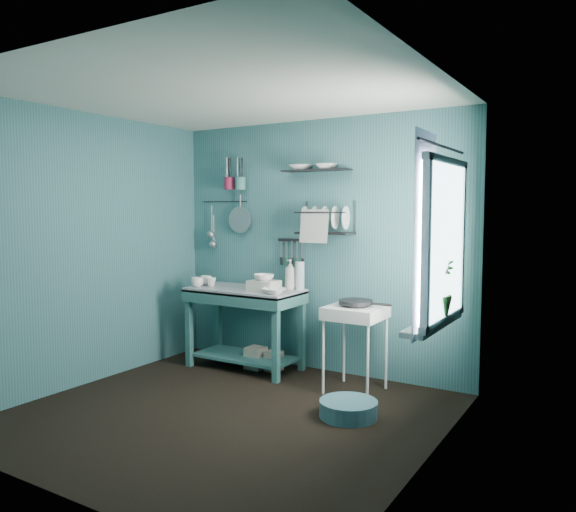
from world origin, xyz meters
The scene contains 36 objects.
floor centered at (0.00, 0.00, 0.00)m, with size 3.20×3.20×0.00m, color black.
ceiling centered at (0.00, 0.00, 2.50)m, with size 3.20×3.20×0.00m, color silver.
wall_back centered at (0.00, 1.50, 1.25)m, with size 3.20×3.20×0.00m, color #326468.
wall_front centered at (0.00, -1.50, 1.25)m, with size 3.20×3.20×0.00m, color #326468.
wall_left centered at (-1.60, 0.00, 1.25)m, with size 3.00×3.00×0.00m, color #326468.
wall_right centered at (1.60, 0.00, 1.25)m, with size 3.00×3.00×0.00m, color #326468.
work_counter centered at (-0.64, 1.13, 0.41)m, with size 1.16×0.58×0.82m, color #2E625F.
mug_left centered at (-1.12, 0.97, 0.87)m, with size 0.12×0.12×0.10m, color white.
mug_mid centered at (-1.02, 1.07, 0.87)m, with size 0.10×0.10×0.09m, color white.
mug_right centered at (-1.14, 1.13, 0.87)m, with size 0.12×0.12×0.10m, color white.
wash_tub centered at (-0.39, 1.11, 0.87)m, with size 0.28×0.22×0.10m, color beige.
tub_bowl centered at (-0.39, 1.11, 0.95)m, with size 0.20×0.20×0.06m, color white.
soap_bottle centered at (-0.22, 1.33, 0.97)m, with size 0.12×0.12×0.30m, color beige.
water_bottle centered at (-0.12, 1.35, 0.96)m, with size 0.09×0.09×0.28m, color silver.
counter_bowl centered at (-0.19, 0.98, 0.85)m, with size 0.22×0.22×0.05m, color white.
hotplate_stand centered at (0.63, 1.05, 0.38)m, with size 0.48×0.48×0.77m, color white.
frying_pan centered at (0.63, 1.05, 0.80)m, with size 0.30×0.30×0.04m, color black.
knife_strip centered at (-0.27, 1.47, 1.30)m, with size 0.32×0.02×0.03m, color black.
dish_rack centered at (0.15, 1.37, 1.54)m, with size 0.55×0.24×0.32m, color black.
upper_shelf centered at (0.03, 1.40, 2.00)m, with size 0.70×0.18×0.01m, color black.
shelf_bowl_left centered at (-0.14, 1.40, 2.08)m, with size 0.21×0.21×0.05m, color white.
shelf_bowl_right centered at (0.15, 1.40, 2.08)m, with size 0.21×0.21×0.05m, color white.
utensil_cup_magenta centered at (-1.03, 1.42, 1.90)m, with size 0.11×0.11×0.13m, color maroon.
utensil_cup_teal centered at (-0.89, 1.42, 1.89)m, with size 0.11×0.11×0.13m, color teal.
colander centered at (-0.92, 1.45, 1.51)m, with size 0.28×0.28×0.03m, color #95989C.
ladle_outer centered at (-1.32, 1.46, 1.51)m, with size 0.01×0.01×0.30m, color #95989C.
ladle_inner centered at (-1.29, 1.46, 1.40)m, with size 0.01×0.01×0.30m, color #95989C.
hook_rail centered at (-1.14, 1.47, 1.70)m, with size 0.01×0.01×0.60m, color black.
window_glass centered at (1.59, 0.45, 1.40)m, with size 1.10×1.10×0.00m, color white.
windowsill centered at (1.50, 0.45, 0.81)m, with size 0.16×0.95×0.04m, color white.
curtain centered at (1.52, 0.15, 1.45)m, with size 1.35×1.35×0.00m, color white.
curtain_rod centered at (1.54, 0.45, 2.05)m, with size 0.02×0.02×1.05m, color black.
potted_plant centered at (1.50, 0.47, 1.06)m, with size 0.26×0.26×0.46m, color #275B24.
storage_tin_large centered at (-0.54, 1.18, 0.11)m, with size 0.18×0.18×0.22m, color gray.
storage_tin_small centered at (-0.34, 1.21, 0.10)m, with size 0.15×0.15×0.20m, color gray.
floor_basin centered at (0.85, 0.45, 0.07)m, with size 0.46×0.46×0.13m, color #427482.
Camera 1 is at (2.66, -3.44, 1.62)m, focal length 35.00 mm.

